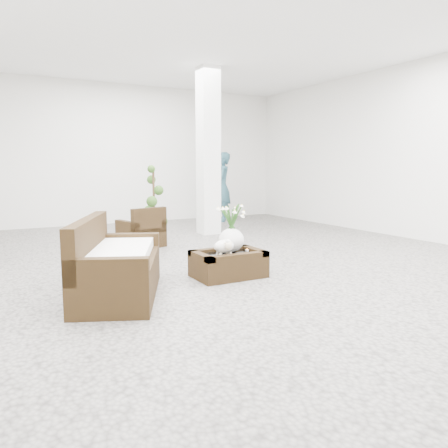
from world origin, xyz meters
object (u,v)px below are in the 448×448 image
loveseat (119,257)px  topiary (154,201)px  coffee_table (228,265)px  armchair (141,227)px

loveseat → topiary: size_ratio=1.15×
coffee_table → armchair: armchair is taller
coffee_table → topiary: size_ratio=0.62×
armchair → loveseat: loveseat is taller
armchair → loveseat: 3.07m
armchair → topiary: bearing=-134.9°
armchair → topiary: 1.31m
armchair → coffee_table: bearing=82.3°
armchair → loveseat: (-1.17, -2.84, 0.08)m
loveseat → armchair: bearing=1.2°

